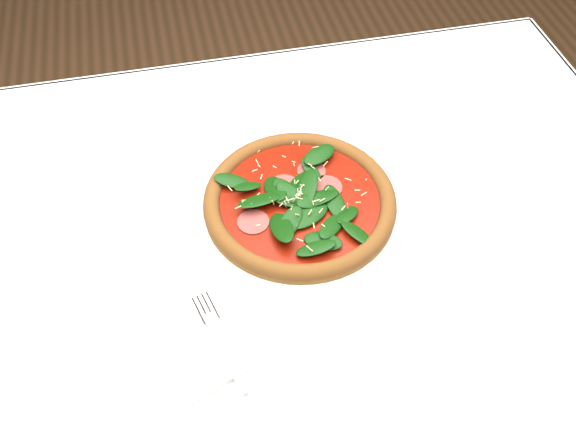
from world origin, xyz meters
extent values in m
plane|color=brown|center=(0.00, 0.00, 0.00)|extent=(6.00, 6.00, 0.00)
cube|color=white|center=(0.00, 0.00, 0.73)|extent=(1.20, 0.80, 0.04)
cylinder|color=#472F1C|center=(-0.54, 0.34, 0.35)|extent=(0.06, 0.06, 0.71)
cylinder|color=#472F1C|center=(0.54, 0.34, 0.35)|extent=(0.06, 0.06, 0.71)
cube|color=white|center=(0.00, 0.40, 0.64)|extent=(1.20, 0.01, 0.22)
cylinder|color=white|center=(0.03, 0.00, 0.76)|extent=(0.33, 0.33, 0.01)
torus|color=white|center=(0.03, 0.00, 0.76)|extent=(0.33, 0.33, 0.01)
cylinder|color=#956424|center=(0.03, 0.00, 0.77)|extent=(0.35, 0.35, 0.01)
torus|color=#A96427|center=(0.03, 0.00, 0.77)|extent=(0.36, 0.36, 0.02)
cylinder|color=maroon|center=(0.03, 0.00, 0.77)|extent=(0.29, 0.29, 0.00)
cylinder|color=#A14A40|center=(0.03, 0.00, 0.78)|extent=(0.26, 0.26, 0.00)
ellipsoid|color=#0E3B0A|center=(0.03, 0.00, 0.79)|extent=(0.28, 0.28, 0.02)
cylinder|color=beige|center=(0.03, 0.00, 0.79)|extent=(0.26, 0.26, 0.00)
cube|color=white|center=(-0.12, -0.21, 0.76)|extent=(0.15, 0.11, 0.01)
cube|color=silver|center=(-0.12, -0.21, 0.76)|extent=(0.04, 0.12, 0.00)
cube|color=silver|center=(-0.13, -0.14, 0.76)|extent=(0.03, 0.05, 0.00)
cylinder|color=white|center=(0.44, 0.27, 0.75)|extent=(0.14, 0.14, 0.01)
torus|color=white|center=(0.44, 0.27, 0.76)|extent=(0.14, 0.14, 0.01)
camera|label=1|loc=(-0.13, -0.61, 1.48)|focal=40.00mm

